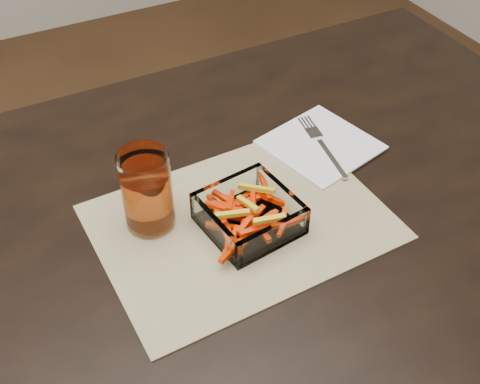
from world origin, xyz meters
The scene contains 6 objects.
dining_table centered at (0.00, 0.00, 0.66)m, with size 1.60×0.90×0.75m.
placemat centered at (0.08, -0.04, 0.75)m, with size 0.45×0.33×0.00m, color tan.
glass_bowl centered at (0.09, -0.05, 0.77)m, with size 0.15×0.15×0.05m.
tumbler centered at (-0.05, 0.03, 0.82)m, with size 0.08×0.08×0.14m.
napkin centered at (0.30, 0.07, 0.76)m, with size 0.18×0.18×0.00m, color white.
fork centered at (0.30, 0.07, 0.76)m, with size 0.05×0.19×0.00m.
Camera 1 is at (-0.23, -0.63, 1.44)m, focal length 45.00 mm.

